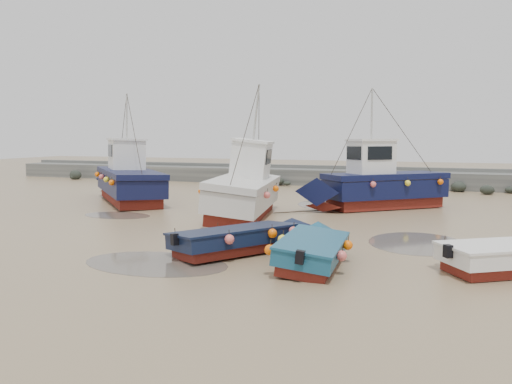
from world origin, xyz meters
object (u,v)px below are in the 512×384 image
(cabin_boat_1, at_px, (244,188))
(cabin_boat_2, at_px, (375,183))
(cabin_boat_0, at_px, (127,179))
(dinghy_1, at_px, (244,236))
(dinghy_2, at_px, (313,245))
(person, at_px, (233,208))

(cabin_boat_1, relative_size, cabin_boat_2, 1.22)
(cabin_boat_0, distance_m, cabin_boat_1, 8.82)
(dinghy_1, height_order, cabin_boat_1, cabin_boat_1)
(dinghy_2, distance_m, cabin_boat_1, 9.18)
(cabin_boat_0, bearing_deg, cabin_boat_1, -62.19)
(dinghy_2, bearing_deg, cabin_boat_0, 140.20)
(cabin_boat_1, bearing_deg, dinghy_1, -78.22)
(dinghy_1, height_order, cabin_boat_2, cabin_boat_2)
(person, bearing_deg, dinghy_2, 122.13)
(dinghy_1, relative_size, cabin_boat_1, 0.58)
(person, bearing_deg, cabin_boat_1, 122.34)
(dinghy_1, bearing_deg, cabin_boat_1, 146.34)
(cabin_boat_2, bearing_deg, person, 70.35)
(cabin_boat_2, bearing_deg, dinghy_1, 126.82)
(cabin_boat_2, bearing_deg, cabin_boat_1, 90.34)
(dinghy_1, xyz_separation_m, person, (-4.06, 9.04, -0.54))
(cabin_boat_0, bearing_deg, person, -49.32)
(cabin_boat_1, bearing_deg, cabin_boat_0, 152.56)
(cabin_boat_0, xyz_separation_m, cabin_boat_1, (8.37, -2.79, 0.03))
(dinghy_2, distance_m, cabin_boat_2, 12.16)
(cabin_boat_2, relative_size, person, 4.82)
(person, bearing_deg, cabin_boat_2, -162.80)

